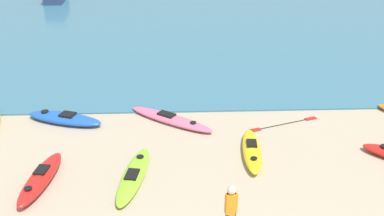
{
  "coord_description": "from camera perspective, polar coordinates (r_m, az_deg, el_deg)",
  "views": [
    {
      "loc": [
        -1.25,
        -5.75,
        7.44
      ],
      "look_at": [
        -0.67,
        8.82,
        0.5
      ],
      "focal_mm": 42.0,
      "sensor_mm": 36.0,
      "label": 1
    }
  ],
  "objects": [
    {
      "name": "kayak_on_sand_1",
      "position": [
        14.31,
        7.6,
        -5.35
      ],
      "size": [
        0.79,
        2.72,
        0.38
      ],
      "color": "yellow",
      "rests_on": "ground_plane"
    },
    {
      "name": "kayak_on_sand_2",
      "position": [
        16.77,
        -15.86,
        -1.28
      ],
      "size": [
        2.98,
        1.67,
        0.38
      ],
      "color": "blue",
      "rests_on": "ground_plane"
    },
    {
      "name": "kayak_on_sand_6",
      "position": [
        13.19,
        -7.42,
        -8.48
      ],
      "size": [
        1.13,
        3.07,
        0.29
      ],
      "color": "#8CCC2D",
      "rests_on": "ground_plane"
    },
    {
      "name": "kayak_on_sand_7",
      "position": [
        16.19,
        -2.74,
        -1.4
      ],
      "size": [
        3.24,
        2.57,
        0.31
      ],
      "color": "#E5668C",
      "rests_on": "ground_plane"
    },
    {
      "name": "kayak_on_sand_8",
      "position": [
        13.56,
        -18.66,
        -8.43
      ],
      "size": [
        1.0,
        2.78,
        0.41
      ],
      "color": "red",
      "rests_on": "ground_plane"
    },
    {
      "name": "person_near_foreground",
      "position": [
        10.65,
        4.97,
        -12.71
      ],
      "size": [
        0.31,
        0.22,
        1.53
      ],
      "color": "#384260",
      "rests_on": "ground_plane"
    },
    {
      "name": "loose_paddle",
      "position": [
        16.4,
        11.53,
        -2.03
      ],
      "size": [
        2.67,
        1.12,
        0.03
      ],
      "color": "black",
      "rests_on": "ground_plane"
    }
  ]
}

